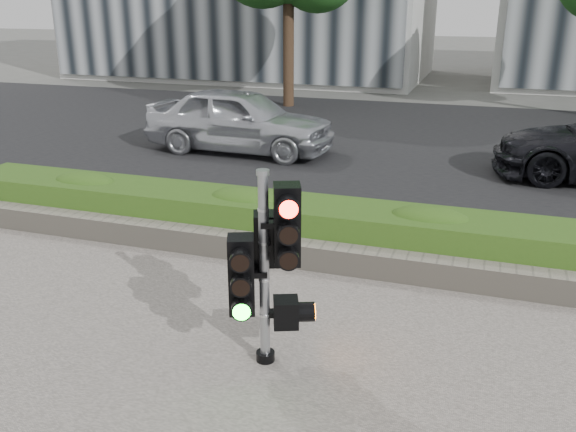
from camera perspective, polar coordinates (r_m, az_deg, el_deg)
The scene contains 7 objects.
ground at distance 6.75m, azimuth -2.68°, elevation -11.25°, with size 120.00×120.00×0.00m, color #51514C.
road at distance 15.92m, azimuth 10.42°, elevation 6.76°, with size 60.00×13.00×0.02m, color black.
curb at distance 9.44m, azimuth 4.18°, elevation -1.57°, with size 60.00×0.25×0.12m, color gray.
stone_wall at distance 8.27m, azimuth 2.03°, elevation -3.63°, with size 12.00×0.32×0.34m, color gray.
hedge at distance 8.78m, azimuth 3.25°, elevation -1.02°, with size 12.00×1.00×0.68m, color #588C2B.
traffic_signal at distance 5.82m, azimuth -1.99°, elevation -4.04°, with size 0.72×0.64×1.98m.
car_silver at distance 14.59m, azimuth -4.52°, elevation 8.96°, with size 1.80×4.47×1.52m, color silver.
Camera 1 is at (2.13, -5.39, 3.46)m, focal length 38.00 mm.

